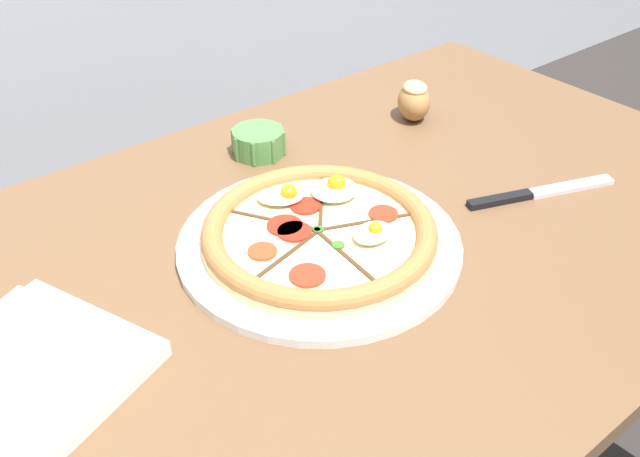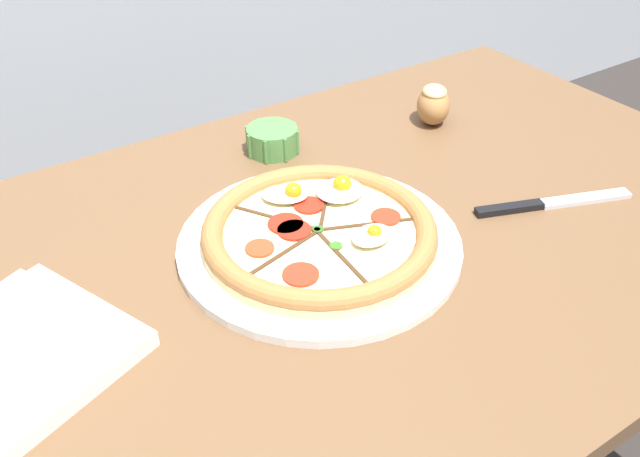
% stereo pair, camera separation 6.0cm
% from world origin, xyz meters
% --- Properties ---
extents(dining_table, '(1.40, 0.80, 0.73)m').
position_xyz_m(dining_table, '(0.00, 0.00, 0.63)').
color(dining_table, brown).
rests_on(dining_table, ground_plane).
extents(pizza, '(0.37, 0.37, 0.06)m').
position_xyz_m(pizza, '(0.01, -0.00, 0.75)').
color(pizza, white).
rests_on(pizza, dining_table).
extents(ramekin_bowl, '(0.09, 0.09, 0.04)m').
position_xyz_m(ramekin_bowl, '(0.09, 0.25, 0.76)').
color(ramekin_bowl, '#4C8442').
rests_on(ramekin_bowl, dining_table).
extents(napkin_folded, '(0.30, 0.28, 0.04)m').
position_xyz_m(napkin_folded, '(-0.38, 0.00, 0.75)').
color(napkin_folded, white).
rests_on(napkin_folded, dining_table).
extents(bread_piece_far, '(0.09, 0.09, 0.07)m').
position_xyz_m(bread_piece_far, '(0.37, 0.19, 0.77)').
color(bread_piece_far, '#A3703D').
rests_on(bread_piece_far, dining_table).
extents(knife_main, '(0.23, 0.10, 0.01)m').
position_xyz_m(knife_main, '(0.34, -0.10, 0.74)').
color(knife_main, silver).
rests_on(knife_main, dining_table).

